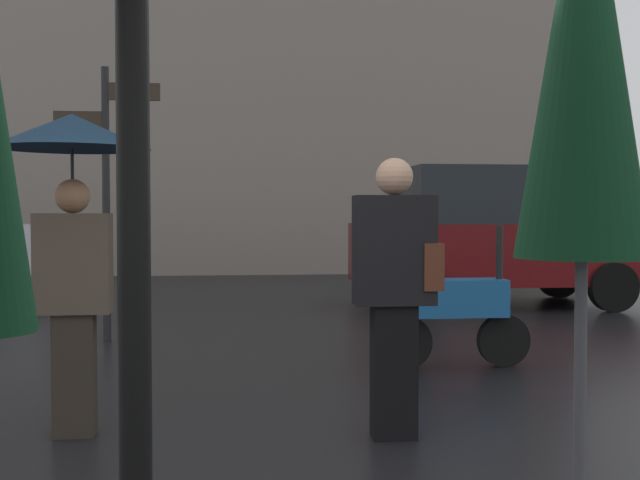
# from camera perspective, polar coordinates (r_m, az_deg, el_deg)

# --- Properties ---
(folded_patio_umbrella_far) EXTENTS (0.46, 0.46, 2.49)m
(folded_patio_umbrella_far) POSITION_cam_1_polar(r_m,az_deg,el_deg) (2.47, 18.38, 11.12)
(folded_patio_umbrella_far) COLOR black
(folded_patio_umbrella_far) RESTS_ON ground
(pedestrian_with_umbrella) EXTENTS (0.93, 0.93, 1.94)m
(pedestrian_with_umbrella) POSITION_cam_1_polar(r_m,az_deg,el_deg) (4.99, -17.32, 3.78)
(pedestrian_with_umbrella) COLOR #2A241E
(pedestrian_with_umbrella) RESTS_ON ground
(pedestrian_with_bag) EXTENTS (0.51, 0.24, 1.67)m
(pedestrian_with_bag) POSITION_cam_1_polar(r_m,az_deg,el_deg) (4.75, 5.50, -2.88)
(pedestrian_with_bag) COLOR black
(pedestrian_with_bag) RESTS_ON ground
(parked_scooter) EXTENTS (1.34, 0.32, 1.23)m
(parked_scooter) POSITION_cam_1_polar(r_m,az_deg,el_deg) (6.99, 9.30, -4.58)
(parked_scooter) COLOR black
(parked_scooter) RESTS_ON ground
(parked_car_left) EXTENTS (4.07, 1.99, 1.99)m
(parked_car_left) POSITION_cam_1_polar(r_m,az_deg,el_deg) (11.72, 12.26, 0.27)
(parked_car_left) COLOR #590C0F
(parked_car_left) RESTS_ON ground
(street_signpost) EXTENTS (1.08, 0.08, 2.85)m
(street_signpost) POSITION_cam_1_polar(r_m,az_deg,el_deg) (8.56, -15.06, 4.50)
(street_signpost) COLOR black
(street_signpost) RESTS_ON ground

